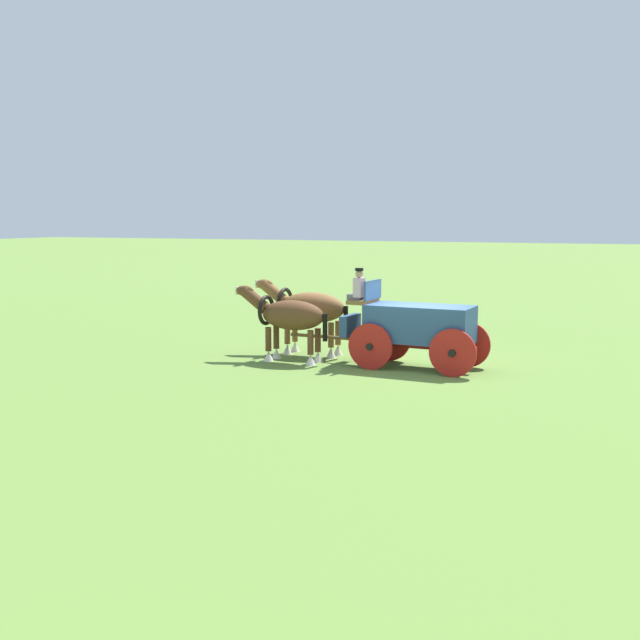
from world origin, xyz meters
name	(u,v)px	position (x,y,z in m)	size (l,w,h in m)	color
ground_plane	(419,368)	(0.00, 0.00, 0.00)	(220.00, 220.00, 0.00)	olive
show_wagon	(415,325)	(0.14, 0.00, 1.22)	(5.95, 1.85, 2.80)	#2D4C7A
draft_horse_near	(288,317)	(3.86, 0.44, 1.33)	(3.06, 1.00, 2.19)	brown
draft_horse_off	(308,309)	(3.78, -0.86, 1.41)	(3.20, 1.06, 2.29)	brown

